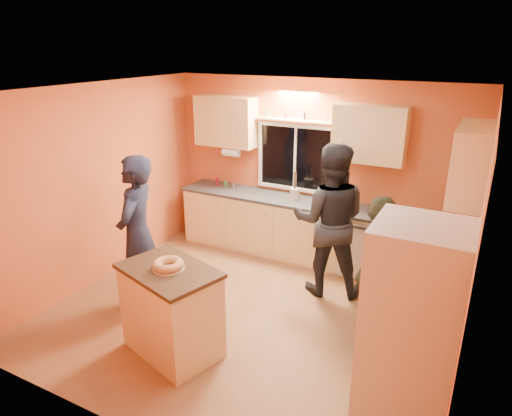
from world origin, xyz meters
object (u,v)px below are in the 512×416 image
Objects in this scene: refrigerator at (411,328)px; island at (172,310)px; person_left at (138,234)px; person_center at (329,220)px; person_right at (376,274)px.

refrigerator is 2.33m from island.
refrigerator is at bearing 64.30° from person_left.
person_center reaches higher than person_left.
island is at bearing 39.18° from person_left.
refrigerator is 2.19m from person_center.
refrigerator is 0.95× the size of person_left.
island is 0.69× the size of person_right.
person_right is at bearing 118.63° from refrigerator.
refrigerator is 1.04m from person_right.
island is 2.22m from person_center.
island is 0.59× the size of person_center.
person_right is (0.79, -0.85, -0.14)m from person_center.
person_left is (-3.16, 0.38, 0.04)m from refrigerator.
person_right is at bearing 47.95° from island.
person_right reaches higher than island.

